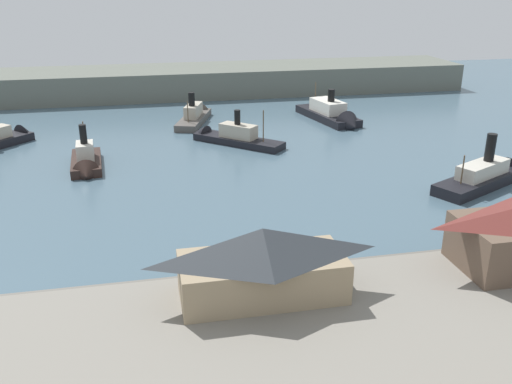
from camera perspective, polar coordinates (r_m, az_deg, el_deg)
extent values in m
plane|color=#476070|center=(70.19, -2.35, -7.47)|extent=(320.00, 320.00, 0.00)
cube|color=gray|center=(51.92, 1.92, -18.39)|extent=(110.00, 36.00, 1.20)
cube|color=#666159|center=(66.84, -1.83, -8.55)|extent=(110.00, 0.80, 1.00)
cube|color=#998466|center=(60.44, 0.66, -8.71)|extent=(17.74, 7.71, 4.67)
pyramid|color=#33383D|center=(58.53, 0.68, -5.28)|extent=(18.10, 8.09, 3.41)
cone|color=black|center=(134.60, -22.54, 5.50)|extent=(5.51, 5.38, 4.99)
cube|color=#514C47|center=(138.62, -6.42, 7.40)|extent=(10.92, 19.82, 1.64)
cone|color=#514C47|center=(147.73, -5.59, 8.29)|extent=(5.42, 4.73, 4.56)
cube|color=#B2A893|center=(138.09, -6.46, 8.33)|extent=(5.44, 8.70, 2.98)
cylinder|color=black|center=(136.14, -6.64, 9.47)|extent=(1.53, 1.53, 3.22)
cylinder|color=brown|center=(132.40, -7.04, 8.20)|extent=(0.24, 0.24, 5.03)
cube|color=black|center=(142.47, 7.35, 7.78)|extent=(11.18, 22.53, 1.87)
cone|color=black|center=(133.62, 9.70, 6.75)|extent=(6.89, 5.07, 6.23)
cube|color=silver|center=(141.93, 7.39, 8.75)|extent=(7.01, 10.86, 3.03)
cylinder|color=black|center=(140.10, 7.76, 9.83)|extent=(1.72, 1.72, 3.00)
cylinder|color=brown|center=(147.04, 6.13, 9.92)|extent=(0.24, 0.24, 6.47)
cube|color=black|center=(102.82, 22.13, 1.05)|extent=(21.39, 14.42, 1.89)
cube|color=beige|center=(102.16, 22.29, 2.19)|extent=(11.52, 8.18, 2.43)
cylinder|color=black|center=(102.34, 22.97, 4.24)|extent=(1.65, 1.65, 4.75)
cylinder|color=brown|center=(96.52, 20.49, 2.16)|extent=(0.24, 0.24, 4.91)
cube|color=black|center=(119.72, -1.82, 5.27)|extent=(18.46, 17.74, 1.50)
cone|color=black|center=(125.48, -5.80, 5.92)|extent=(5.75, 5.78, 4.43)
cube|color=#B2A893|center=(119.14, -1.83, 6.28)|extent=(8.07, 7.86, 2.90)
cylinder|color=black|center=(118.51, -1.93, 7.70)|extent=(1.31, 1.31, 3.10)
cylinder|color=brown|center=(115.48, 0.76, 6.79)|extent=(0.24, 0.24, 6.71)
cube|color=black|center=(109.97, -17.04, 2.90)|extent=(6.39, 14.66, 1.67)
cone|color=black|center=(103.16, -17.06, 1.70)|extent=(5.04, 2.90, 4.88)
cube|color=beige|center=(109.29, -17.17, 4.07)|extent=(3.44, 5.30, 3.02)
cylinder|color=black|center=(108.22, -17.36, 5.71)|extent=(1.31, 1.31, 3.59)
cylinder|color=brown|center=(113.00, -17.24, 5.44)|extent=(0.24, 0.24, 6.17)
cube|color=#60665B|center=(173.61, -8.56, 11.17)|extent=(180.00, 24.00, 8.00)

